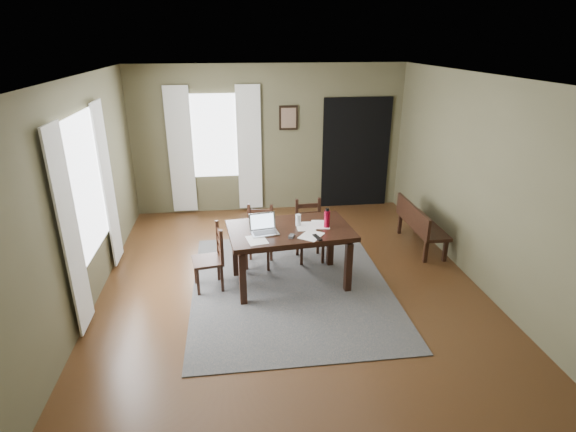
{
  "coord_description": "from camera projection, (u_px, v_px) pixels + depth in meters",
  "views": [
    {
      "loc": [
        -0.71,
        -5.21,
        3.12
      ],
      "look_at": [
        0.0,
        0.3,
        0.9
      ],
      "focal_mm": 28.0,
      "sensor_mm": 36.0,
      "label": 1
    }
  ],
  "objects": [
    {
      "name": "ground",
      "position": [
        291.0,
        287.0,
        6.04
      ],
      "size": [
        5.0,
        6.0,
        0.01
      ],
      "color": "#492C16"
    },
    {
      "name": "room_shell",
      "position": [
        291.0,
        155.0,
        5.37
      ],
      "size": [
        5.02,
        6.02,
        2.71
      ],
      "color": "brown",
      "rests_on": "ground"
    },
    {
      "name": "rug",
      "position": [
        291.0,
        286.0,
        6.04
      ],
      "size": [
        2.6,
        3.2,
        0.01
      ],
      "color": "#474747",
      "rests_on": "ground"
    },
    {
      "name": "dining_table",
      "position": [
        290.0,
        235.0,
        5.87
      ],
      "size": [
        1.68,
        1.11,
        0.79
      ],
      "rotation": [
        0.0,
        0.0,
        0.1
      ],
      "color": "black",
      "rests_on": "rug"
    },
    {
      "name": "chair_end",
      "position": [
        211.0,
        258.0,
        5.86
      ],
      "size": [
        0.44,
        0.44,
        0.87
      ],
      "rotation": [
        0.0,
        0.0,
        -1.4
      ],
      "color": "black",
      "rests_on": "rug"
    },
    {
      "name": "chair_back_left",
      "position": [
        259.0,
        237.0,
        6.47
      ],
      "size": [
        0.46,
        0.46,
        0.88
      ],
      "rotation": [
        0.0,
        0.0,
        -0.23
      ],
      "color": "black",
      "rests_on": "rug"
    },
    {
      "name": "chair_back_right",
      "position": [
        309.0,
        231.0,
        6.65
      ],
      "size": [
        0.41,
        0.41,
        0.9
      ],
      "rotation": [
        0.0,
        0.0,
        0.04
      ],
      "color": "black",
      "rests_on": "rug"
    },
    {
      "name": "bench",
      "position": [
        419.0,
        222.0,
        7.03
      ],
      "size": [
        0.4,
        1.25,
        0.7
      ],
      "rotation": [
        0.0,
        0.0,
        1.57
      ],
      "color": "black",
      "rests_on": "ground"
    },
    {
      "name": "laptop",
      "position": [
        264.0,
        228.0,
        5.71
      ],
      "size": [
        0.38,
        0.32,
        0.23
      ],
      "rotation": [
        0.0,
        0.0,
        0.16
      ],
      "color": "#B7B7BC",
      "rests_on": "dining_table"
    },
    {
      "name": "computer_mouse",
      "position": [
        292.0,
        236.0,
        5.56
      ],
      "size": [
        0.09,
        0.11,
        0.03
      ],
      "primitive_type": "cube",
      "rotation": [
        0.0,
        0.0,
        -0.39
      ],
      "color": "#3F3F42",
      "rests_on": "dining_table"
    },
    {
      "name": "tv_remote",
      "position": [
        317.0,
        237.0,
        5.55
      ],
      "size": [
        0.1,
        0.19,
        0.02
      ],
      "primitive_type": "cube",
      "rotation": [
        0.0,
        0.0,
        0.26
      ],
      "color": "black",
      "rests_on": "dining_table"
    },
    {
      "name": "drinking_glass",
      "position": [
        298.0,
        220.0,
        5.9
      ],
      "size": [
        0.08,
        0.08,
        0.15
      ],
      "primitive_type": "cylinder",
      "rotation": [
        0.0,
        0.0,
        0.22
      ],
      "color": "silver",
      "rests_on": "dining_table"
    },
    {
      "name": "water_bottle",
      "position": [
        327.0,
        219.0,
        5.83
      ],
      "size": [
        0.1,
        0.1,
        0.26
      ],
      "rotation": [
        0.0,
        0.0,
        0.43
      ],
      "color": "#B40D2E",
      "rests_on": "dining_table"
    },
    {
      "name": "paper_a",
      "position": [
        257.0,
        240.0,
        5.5
      ],
      "size": [
        0.28,
        0.34,
        0.0
      ],
      "primitive_type": "cube",
      "rotation": [
        0.0,
        0.0,
        0.2
      ],
      "color": "white",
      "rests_on": "dining_table"
    },
    {
      "name": "paper_b",
      "position": [
        311.0,
        236.0,
        5.62
      ],
      "size": [
        0.37,
        0.39,
        0.0
      ],
      "primitive_type": "cube",
      "rotation": [
        0.0,
        0.0,
        -0.64
      ],
      "color": "white",
      "rests_on": "dining_table"
    },
    {
      "name": "paper_c",
      "position": [
        306.0,
        226.0,
        5.89
      ],
      "size": [
        0.25,
        0.32,
        0.0
      ],
      "primitive_type": "cube",
      "rotation": [
        0.0,
        0.0,
        -0.04
      ],
      "color": "white",
      "rests_on": "dining_table"
    },
    {
      "name": "paper_d",
      "position": [
        320.0,
        225.0,
        5.95
      ],
      "size": [
        0.28,
        0.34,
        0.0
      ],
      "primitive_type": "cube",
      "rotation": [
        0.0,
        0.0,
        -0.15
      ],
      "color": "white",
      "rests_on": "dining_table"
    },
    {
      "name": "window_left",
      "position": [
        86.0,
        186.0,
        5.39
      ],
      "size": [
        0.01,
        1.3,
        1.7
      ],
      "color": "white",
      "rests_on": "ground"
    },
    {
      "name": "window_back",
      "position": [
        215.0,
        136.0,
        8.12
      ],
      "size": [
        1.0,
        0.01,
        1.5
      ],
      "color": "white",
      "rests_on": "ground"
    },
    {
      "name": "curtain_left_near",
      "position": [
        70.0,
        233.0,
        4.73
      ],
      "size": [
        0.03,
        0.48,
        2.3
      ],
      "color": "silver",
      "rests_on": "ground"
    },
    {
      "name": "curtain_left_far",
      "position": [
        108.0,
        185.0,
        6.24
      ],
      "size": [
        0.03,
        0.48,
        2.3
      ],
      "color": "silver",
      "rests_on": "ground"
    },
    {
      "name": "curtain_back_left",
      "position": [
        181.0,
        151.0,
        8.11
      ],
      "size": [
        0.44,
        0.03,
        2.3
      ],
      "color": "silver",
      "rests_on": "ground"
    },
    {
      "name": "curtain_back_right",
      "position": [
        249.0,
        149.0,
        8.26
      ],
      "size": [
        0.44,
        0.03,
        2.3
      ],
      "color": "silver",
      "rests_on": "ground"
    },
    {
      "name": "framed_picture",
      "position": [
        288.0,
        118.0,
        8.16
      ],
      "size": [
        0.34,
        0.03,
        0.44
      ],
      "color": "black",
      "rests_on": "ground"
    },
    {
      "name": "doorway_back",
      "position": [
        356.0,
        153.0,
        8.58
      ],
      "size": [
        1.3,
        0.03,
        2.1
      ],
      "color": "black",
      "rests_on": "ground"
    }
  ]
}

